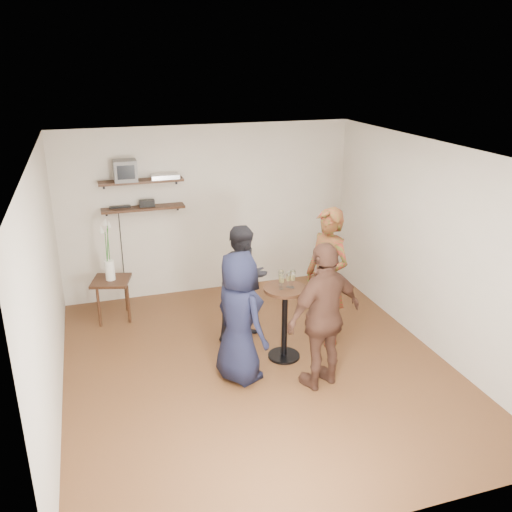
{
  "coord_description": "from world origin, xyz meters",
  "views": [
    {
      "loc": [
        -1.74,
        -5.41,
        3.54
      ],
      "look_at": [
        0.1,
        0.4,
        1.28
      ],
      "focal_mm": 38.0,
      "sensor_mm": 36.0,
      "label": 1
    }
  ],
  "objects": [
    {
      "name": "shelf_lower",
      "position": [
        -1.0,
        2.38,
        1.45
      ],
      "size": [
        1.2,
        0.25,
        0.04
      ],
      "primitive_type": "cube",
      "color": "black",
      "rests_on": "room"
    },
    {
      "name": "vase_lilies",
      "position": [
        -1.57,
        1.86,
        0.89
      ],
      "size": [
        0.19,
        0.19,
        0.92
      ],
      "rotation": [
        0.0,
        0.0,
        -0.27
      ],
      "color": "white",
      "rests_on": "side_table"
    },
    {
      "name": "room",
      "position": [
        0.0,
        0.0,
        1.3
      ],
      "size": [
        4.58,
        5.08,
        2.68
      ],
      "color": "#4D2B18",
      "rests_on": "ground"
    },
    {
      "name": "person_navy",
      "position": [
        -0.27,
        -0.15,
        0.78
      ],
      "size": [
        0.75,
        0.89,
        1.56
      ],
      "primitive_type": "imported",
      "rotation": [
        0.0,
        0.0,
        1.97
      ],
      "color": "black",
      "rests_on": "room"
    },
    {
      "name": "person_plaid",
      "position": [
        1.04,
        0.37,
        0.9
      ],
      "size": [
        0.63,
        0.77,
        1.8
      ],
      "primitive_type": "imported",
      "rotation": [
        0.0,
        0.0,
        -1.21
      ],
      "color": "#A7131F",
      "rests_on": "room"
    },
    {
      "name": "shelf_upper",
      "position": [
        -1.0,
        2.38,
        1.85
      ],
      "size": [
        1.2,
        0.25,
        0.04
      ],
      "primitive_type": "cube",
      "color": "black",
      "rests_on": "room"
    },
    {
      "name": "wine_glass_bl",
      "position": [
        0.36,
        0.2,
        1.07
      ],
      "size": [
        0.06,
        0.06,
        0.19
      ],
      "color": "silver",
      "rests_on": "drinks_table"
    },
    {
      "name": "side_table",
      "position": [
        -1.57,
        1.86,
        0.5
      ],
      "size": [
        0.61,
        0.61,
        0.6
      ],
      "rotation": [
        0.0,
        0.0,
        -0.27
      ],
      "color": "black",
      "rests_on": "room"
    },
    {
      "name": "drinks_table",
      "position": [
        0.38,
        0.13,
        0.61
      ],
      "size": [
        0.52,
        0.52,
        0.94
      ],
      "color": "black",
      "rests_on": "room"
    },
    {
      "name": "dvd_deck",
      "position": [
        -0.66,
        2.38,
        1.9
      ],
      "size": [
        0.4,
        0.24,
        0.06
      ],
      "primitive_type": "cube",
      "color": "silver",
      "rests_on": "shelf_upper"
    },
    {
      "name": "wine_glass_br",
      "position": [
        0.42,
        0.13,
        1.07
      ],
      "size": [
        0.06,
        0.06,
        0.19
      ],
      "color": "silver",
      "rests_on": "drinks_table"
    },
    {
      "name": "person_brown",
      "position": [
        0.59,
        -0.55,
        0.85
      ],
      "size": [
        1.08,
        0.69,
        1.71
      ],
      "primitive_type": "imported",
      "rotation": [
        0.0,
        0.0,
        3.44
      ],
      "color": "#44271D",
      "rests_on": "room"
    },
    {
      "name": "power_strip",
      "position": [
        -1.32,
        2.42,
        1.48
      ],
      "size": [
        0.3,
        0.05,
        0.03
      ],
      "primitive_type": "cube",
      "color": "black",
      "rests_on": "shelf_lower"
    },
    {
      "name": "crt_monitor",
      "position": [
        -1.21,
        2.38,
        2.02
      ],
      "size": [
        0.32,
        0.3,
        0.3
      ],
      "primitive_type": "cube",
      "color": "#59595B",
      "rests_on": "shelf_upper"
    },
    {
      "name": "wine_glass_fl",
      "position": [
        0.32,
        0.1,
        1.07
      ],
      "size": [
        0.06,
        0.06,
        0.19
      ],
      "color": "silver",
      "rests_on": "drinks_table"
    },
    {
      "name": "wine_glass_fr",
      "position": [
        0.46,
        0.1,
        1.09
      ],
      "size": [
        0.07,
        0.07,
        0.22
      ],
      "color": "silver",
      "rests_on": "drinks_table"
    },
    {
      "name": "person_dark",
      "position": [
        0.05,
        0.75,
        0.78
      ],
      "size": [
        0.94,
        0.87,
        1.56
      ],
      "primitive_type": "imported",
      "rotation": [
        0.0,
        0.0,
        0.48
      ],
      "color": "black",
      "rests_on": "room"
    },
    {
      "name": "radio",
      "position": [
        -0.94,
        2.38,
        1.52
      ],
      "size": [
        0.22,
        0.1,
        0.1
      ],
      "primitive_type": "cube",
      "color": "black",
      "rests_on": "shelf_lower"
    }
  ]
}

